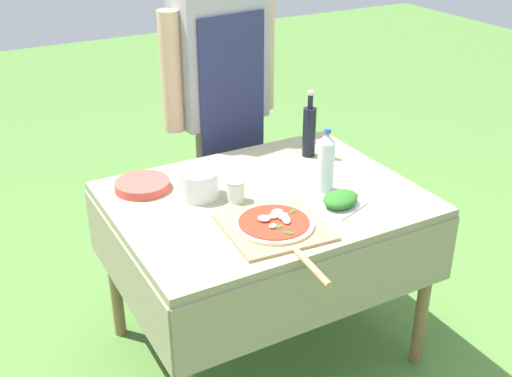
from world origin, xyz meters
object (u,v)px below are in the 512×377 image
at_px(person_cook, 221,90).
at_px(herb_container, 340,200).
at_px(oil_bottle, 309,130).
at_px(plate_stack, 143,185).
at_px(prep_table, 265,217).
at_px(sauce_jar, 236,192).
at_px(pizza_on_peel, 275,226).
at_px(mixing_tub, 198,184).
at_px(water_bottle, 326,162).

xyz_separation_m(person_cook, herb_container, (0.05, -0.93, -0.18)).
height_order(oil_bottle, plate_stack, oil_bottle).
height_order(prep_table, sauce_jar, sauce_jar).
distance_m(person_cook, pizza_on_peel, 1.02).
distance_m(person_cook, herb_container, 0.95).
bearing_deg(oil_bottle, pizza_on_peel, -133.11).
height_order(herb_container, mixing_tub, mixing_tub).
bearing_deg(mixing_tub, oil_bottle, 11.78).
bearing_deg(oil_bottle, sauce_jar, -154.57).
height_order(water_bottle, herb_container, water_bottle).
relative_size(pizza_on_peel, sauce_jar, 6.77).
bearing_deg(mixing_tub, sauce_jar, -44.23).
bearing_deg(prep_table, pizza_on_peel, -111.44).
bearing_deg(mixing_tub, pizza_on_peel, -70.36).
bearing_deg(pizza_on_peel, oil_bottle, 51.63).
bearing_deg(herb_container, mixing_tub, 142.18).
bearing_deg(prep_table, plate_stack, 144.58).
distance_m(water_bottle, mixing_tub, 0.52).
bearing_deg(sauce_jar, plate_stack, 135.94).
xyz_separation_m(prep_table, person_cook, (0.16, 0.71, 0.31)).
bearing_deg(plate_stack, mixing_tub, -43.95).
bearing_deg(plate_stack, water_bottle, -29.78).
xyz_separation_m(pizza_on_peel, plate_stack, (-0.31, 0.54, 0.00)).
xyz_separation_m(oil_bottle, herb_container, (-0.16, -0.47, -0.09)).
relative_size(person_cook, water_bottle, 6.21).
bearing_deg(herb_container, plate_stack, 140.33).
distance_m(water_bottle, herb_container, 0.18).
xyz_separation_m(oil_bottle, water_bottle, (-0.13, -0.33, 0.01)).
relative_size(mixing_tub, sauce_jar, 1.88).
bearing_deg(person_cook, herb_container, 85.80).
bearing_deg(herb_container, prep_table, 133.36).
xyz_separation_m(water_bottle, herb_container, (-0.03, -0.14, -0.10)).
xyz_separation_m(prep_table, plate_stack, (-0.41, 0.29, 0.12)).
distance_m(prep_table, sauce_jar, 0.19).
xyz_separation_m(prep_table, sauce_jar, (-0.12, 0.01, 0.14)).
xyz_separation_m(oil_bottle, plate_stack, (-0.78, 0.04, -0.10)).
relative_size(oil_bottle, sauce_jar, 3.49).
relative_size(oil_bottle, mixing_tub, 1.85).
height_order(oil_bottle, herb_container, oil_bottle).
distance_m(prep_table, oil_bottle, 0.50).
height_order(person_cook, plate_stack, person_cook).
distance_m(person_cook, sauce_jar, 0.77).
distance_m(oil_bottle, mixing_tub, 0.62).
distance_m(mixing_tub, sauce_jar, 0.16).
xyz_separation_m(mixing_tub, plate_stack, (-0.17, 0.17, -0.04)).
relative_size(prep_table, water_bottle, 4.52).
bearing_deg(prep_table, mixing_tub, 152.43).
bearing_deg(herb_container, water_bottle, 79.89).
height_order(prep_table, person_cook, person_cook).
distance_m(water_bottle, plate_stack, 0.75).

